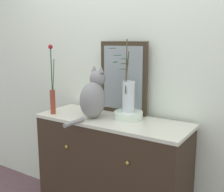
{
  "coord_description": "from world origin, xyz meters",
  "views": [
    {
      "loc": [
        1.12,
        -1.75,
        1.54
      ],
      "look_at": [
        0.0,
        0.0,
        1.13
      ],
      "focal_mm": 44.97,
      "sensor_mm": 36.0,
      "label": 1
    }
  ],
  "objects_px": {
    "bowl_porcelain": "(128,115)",
    "vase_glass_clear": "(128,94)",
    "vase_slim_green": "(53,94)",
    "sideboard": "(112,176)",
    "mirror_leaning": "(123,78)",
    "cat_sitting": "(93,97)"
  },
  "relations": [
    {
      "from": "mirror_leaning",
      "to": "vase_slim_green",
      "type": "distance_m",
      "value": 0.59
    },
    {
      "from": "sideboard",
      "to": "vase_glass_clear",
      "type": "relative_size",
      "value": 2.22
    },
    {
      "from": "vase_slim_green",
      "to": "bowl_porcelain",
      "type": "bearing_deg",
      "value": 18.95
    },
    {
      "from": "mirror_leaning",
      "to": "vase_slim_green",
      "type": "height_order",
      "value": "mirror_leaning"
    },
    {
      "from": "vase_glass_clear",
      "to": "bowl_porcelain",
      "type": "bearing_deg",
      "value": 18.22
    },
    {
      "from": "cat_sitting",
      "to": "vase_glass_clear",
      "type": "xyz_separation_m",
      "value": [
        0.24,
        0.12,
        0.03
      ]
    },
    {
      "from": "bowl_porcelain",
      "to": "cat_sitting",
      "type": "bearing_deg",
      "value": -153.98
    },
    {
      "from": "cat_sitting",
      "to": "bowl_porcelain",
      "type": "height_order",
      "value": "cat_sitting"
    },
    {
      "from": "vase_slim_green",
      "to": "sideboard",
      "type": "bearing_deg",
      "value": 14.62
    },
    {
      "from": "vase_slim_green",
      "to": "bowl_porcelain",
      "type": "distance_m",
      "value": 0.64
    },
    {
      "from": "sideboard",
      "to": "vase_glass_clear",
      "type": "height_order",
      "value": "vase_glass_clear"
    },
    {
      "from": "sideboard",
      "to": "mirror_leaning",
      "type": "xyz_separation_m",
      "value": [
        -0.02,
        0.2,
        0.77
      ]
    },
    {
      "from": "mirror_leaning",
      "to": "bowl_porcelain",
      "type": "relative_size",
      "value": 2.63
    },
    {
      "from": "vase_slim_green",
      "to": "bowl_porcelain",
      "type": "height_order",
      "value": "vase_slim_green"
    },
    {
      "from": "mirror_leaning",
      "to": "sideboard",
      "type": "bearing_deg",
      "value": -84.64
    },
    {
      "from": "bowl_porcelain",
      "to": "vase_glass_clear",
      "type": "relative_size",
      "value": 0.41
    },
    {
      "from": "mirror_leaning",
      "to": "vase_slim_green",
      "type": "relative_size",
      "value": 1.04
    },
    {
      "from": "sideboard",
      "to": "cat_sitting",
      "type": "height_order",
      "value": "cat_sitting"
    },
    {
      "from": "bowl_porcelain",
      "to": "sideboard",
      "type": "bearing_deg",
      "value": -143.31
    },
    {
      "from": "mirror_leaning",
      "to": "cat_sitting",
      "type": "bearing_deg",
      "value": -117.06
    },
    {
      "from": "cat_sitting",
      "to": "bowl_porcelain",
      "type": "bearing_deg",
      "value": 26.02
    },
    {
      "from": "mirror_leaning",
      "to": "vase_glass_clear",
      "type": "relative_size",
      "value": 1.07
    }
  ]
}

